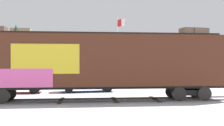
{
  "coord_description": "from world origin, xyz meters",
  "views": [
    {
      "loc": [
        -1.89,
        -16.67,
        2.49
      ],
      "look_at": [
        0.59,
        1.26,
        2.45
      ],
      "focal_mm": 41.13,
      "sensor_mm": 36.0,
      "label": 1
    }
  ],
  "objects_px": {
    "freight_car": "(93,62)",
    "parked_car_red": "(16,83)",
    "parked_car_blue": "(87,82)",
    "flagpole": "(119,41)"
  },
  "relations": [
    {
      "from": "flagpole",
      "to": "parked_car_blue",
      "type": "distance_m",
      "value": 9.03
    },
    {
      "from": "freight_car",
      "to": "parked_car_red",
      "type": "bearing_deg",
      "value": 139.88
    },
    {
      "from": "freight_car",
      "to": "parked_car_blue",
      "type": "height_order",
      "value": "freight_car"
    },
    {
      "from": "parked_car_red",
      "to": "parked_car_blue",
      "type": "distance_m",
      "value": 5.74
    },
    {
      "from": "freight_car",
      "to": "flagpole",
      "type": "height_order",
      "value": "flagpole"
    },
    {
      "from": "freight_car",
      "to": "parked_car_red",
      "type": "height_order",
      "value": "freight_car"
    },
    {
      "from": "freight_car",
      "to": "flagpole",
      "type": "xyz_separation_m",
      "value": [
        3.73,
        12.24,
        2.36
      ]
    },
    {
      "from": "freight_car",
      "to": "parked_car_blue",
      "type": "xyz_separation_m",
      "value": [
        -0.19,
        5.18,
        -1.68
      ]
    },
    {
      "from": "parked_car_blue",
      "to": "freight_car",
      "type": "bearing_deg",
      "value": -87.88
    },
    {
      "from": "freight_car",
      "to": "flagpole",
      "type": "relative_size",
      "value": 2.35
    }
  ]
}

